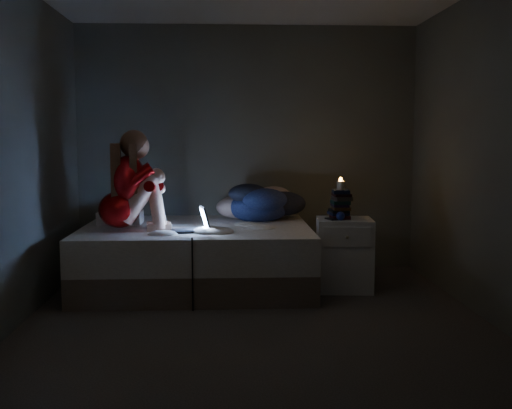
{
  "coord_description": "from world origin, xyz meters",
  "views": [
    {
      "loc": [
        -0.22,
        -4.61,
        1.42
      ],
      "look_at": [
        0.05,
        1.0,
        0.8
      ],
      "focal_mm": 42.6,
      "sensor_mm": 36.0,
      "label": 1
    }
  ],
  "objects": [
    {
      "name": "pillow",
      "position": [
        -1.26,
        1.31,
        0.65
      ],
      "size": [
        0.41,
        0.29,
        0.12
      ],
      "primitive_type": "cube",
      "color": "white",
      "rests_on": "bed"
    },
    {
      "name": "wall_left",
      "position": [
        -1.81,
        0.0,
        1.3
      ],
      "size": [
        0.02,
        3.8,
        2.6
      ],
      "primitive_type": "cube",
      "color": "#5A6056",
      "rests_on": "ground"
    },
    {
      "name": "wall_front",
      "position": [
        0.0,
        -1.91,
        1.3
      ],
      "size": [
        3.6,
        0.02,
        2.6
      ],
      "primitive_type": "cube",
      "color": "#5A6056",
      "rests_on": "ground"
    },
    {
      "name": "laptop",
      "position": [
        -0.56,
        0.75,
        0.7
      ],
      "size": [
        0.37,
        0.3,
        0.23
      ],
      "primitive_type": null,
      "rotation": [
        0.0,
        0.0,
        0.21
      ],
      "color": "black",
      "rests_on": "bed"
    },
    {
      "name": "blue_orb",
      "position": [
        0.82,
        0.81,
        0.71
      ],
      "size": [
        0.08,
        0.08,
        0.08
      ],
      "primitive_type": "sphere",
      "color": "navy",
      "rests_on": "nightstand"
    },
    {
      "name": "wall_back",
      "position": [
        0.0,
        1.91,
        1.3
      ],
      "size": [
        3.6,
        0.02,
        2.6
      ],
      "primitive_type": "cube",
      "color": "#5A6056",
      "rests_on": "ground"
    },
    {
      "name": "bed",
      "position": [
        -0.51,
        1.1,
        0.29
      ],
      "size": [
        2.13,
        1.6,
        0.59
      ],
      "primitive_type": null,
      "color": "#B4AFA7",
      "rests_on": "ground"
    },
    {
      "name": "wall_right",
      "position": [
        1.81,
        0.0,
        1.3
      ],
      "size": [
        0.02,
        3.8,
        2.6
      ],
      "primitive_type": "cube",
      "color": "#5A6056",
      "rests_on": "ground"
    },
    {
      "name": "clothes_pile",
      "position": [
        0.1,
        1.5,
        0.78
      ],
      "size": [
        0.65,
        0.52,
        0.39
      ],
      "primitive_type": null,
      "rotation": [
        0.0,
        0.0,
        -0.0
      ],
      "color": "#13194B",
      "rests_on": "bed"
    },
    {
      "name": "woman",
      "position": [
        -1.18,
        0.83,
        1.04
      ],
      "size": [
        0.61,
        0.44,
        0.91
      ],
      "primitive_type": null,
      "rotation": [
        0.0,
        0.0,
        0.14
      ],
      "color": "maroon",
      "rests_on": "bed"
    },
    {
      "name": "candle",
      "position": [
        0.83,
        0.95,
        0.98
      ],
      "size": [
        0.07,
        0.07,
        0.08
      ],
      "primitive_type": "cylinder",
      "color": "beige",
      "rests_on": "book_stack"
    },
    {
      "name": "book_stack",
      "position": [
        0.83,
        0.95,
        0.8
      ],
      "size": [
        0.19,
        0.25,
        0.27
      ],
      "primitive_type": null,
      "color": "black",
      "rests_on": "nightstand"
    },
    {
      "name": "floor",
      "position": [
        0.0,
        0.0,
        -0.01
      ],
      "size": [
        3.6,
        3.8,
        0.02
      ],
      "primitive_type": "cube",
      "color": "#2E2A29",
      "rests_on": "ground"
    },
    {
      "name": "nightstand",
      "position": [
        0.87,
        0.92,
        0.34
      ],
      "size": [
        0.54,
        0.49,
        0.67
      ],
      "primitive_type": "cube",
      "rotation": [
        0.0,
        0.0,
        -0.09
      ],
      "color": "silver",
      "rests_on": "ground"
    },
    {
      "name": "phone",
      "position": [
        0.74,
        0.85,
        0.68
      ],
      "size": [
        0.12,
        0.16,
        0.01
      ],
      "primitive_type": "cube",
      "rotation": [
        0.0,
        0.0,
        0.42
      ],
      "color": "black",
      "rests_on": "nightstand"
    }
  ]
}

